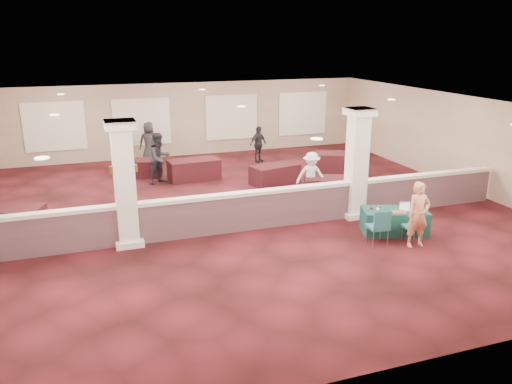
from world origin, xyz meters
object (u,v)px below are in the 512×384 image
object	(u,v)px
near_table	(394,221)
far_table_front_center	(275,174)
far_table_back_center	(194,169)
attendee_a	(160,158)
conf_chair_main	(415,225)
attendee_c	(258,144)
conf_chair_side	(379,225)
far_table_front_left	(8,221)
far_table_front_right	(331,188)
far_table_back_right	(340,162)
far_table_back_left	(140,168)
woman	(418,215)
attendee_d	(149,143)
attendee_b	(311,175)

from	to	relation	value
near_table	far_table_front_center	xyz separation A→B (m)	(-1.38, 5.44, 0.02)
far_table_back_center	attendee_a	world-z (taller)	attendee_a
conf_chair_main	attendee_c	bearing A→B (deg)	100.97
conf_chair_side	far_table_front_center	size ratio (longest dim) A/B	0.56
conf_chair_main	far_table_front_left	size ratio (longest dim) A/B	0.48
far_table_front_left	far_table_front_right	size ratio (longest dim) A/B	1.06
far_table_front_right	far_table_back_center	distance (m)	5.26
near_table	conf_chair_main	world-z (taller)	conf_chair_main
conf_chair_main	far_table_front_center	size ratio (longest dim) A/B	0.51
near_table	far_table_back_right	distance (m)	6.42
conf_chair_side	far_table_front_right	bearing A→B (deg)	85.40
near_table	far_table_back_center	world-z (taller)	far_table_back_center
far_table_back_left	attendee_c	world-z (taller)	attendee_c
far_table_front_left	far_table_front_center	bearing A→B (deg)	14.12
woman	far_table_front_left	world-z (taller)	woman
far_table_front_right	far_table_back_left	size ratio (longest dim) A/B	1.05
far_table_back_right	attendee_d	distance (m)	7.87
woman	far_table_back_center	size ratio (longest dim) A/B	0.91
far_table_front_center	far_table_front_right	world-z (taller)	far_table_front_center
far_table_front_center	far_table_back_left	bearing A→B (deg)	150.51
far_table_front_center	far_table_back_left	distance (m)	5.17
far_table_front_right	far_table_back_left	world-z (taller)	far_table_front_right
attendee_d	conf_chair_main	bearing A→B (deg)	125.31
near_table	far_table_front_left	xyz separation A→B (m)	(-9.88, 3.30, 0.04)
far_table_front_center	far_table_back_right	size ratio (longest dim) A/B	0.94
near_table	attendee_c	distance (m)	8.84
near_table	attendee_a	distance (m)	8.68
far_table_back_right	attendee_b	bearing A→B (deg)	-133.16
far_table_front_center	attendee_b	world-z (taller)	attendee_b
far_table_front_right	attendee_a	xyz separation A→B (m)	(-5.03, 3.58, 0.58)
conf_chair_main	attendee_c	size ratio (longest dim) A/B	0.58
far_table_front_left	attendee_b	distance (m)	9.06
far_table_back_left	attendee_d	distance (m)	2.19
conf_chair_main	attendee_d	world-z (taller)	attendee_d
far_table_front_right	attendee_c	world-z (taller)	attendee_c
far_table_front_left	far_table_back_center	bearing A→B (deg)	32.03
far_table_back_left	attendee_b	bearing A→B (deg)	-41.24
conf_chair_side	far_table_front_center	distance (m)	6.10
far_table_back_center	near_table	bearing A→B (deg)	-60.09
woman	attendee_b	xyz separation A→B (m)	(-0.85, 4.50, -0.08)
conf_chair_side	far_table_front_center	world-z (taller)	conf_chair_side
woman	attendee_d	world-z (taller)	attendee_d
conf_chair_side	conf_chair_main	bearing A→B (deg)	-6.56
far_table_front_center	far_table_back_center	world-z (taller)	far_table_back_center
conf_chair_main	attendee_b	distance (m)	4.47
woman	far_table_front_left	xyz separation A→B (m)	(-9.90, 4.24, -0.47)
far_table_front_center	far_table_back_right	world-z (taller)	far_table_back_right
far_table_front_center	far_table_back_left	xyz separation A→B (m)	(-4.50, 2.55, -0.02)
woman	attendee_a	distance (m)	9.44
attendee_a	conf_chair_main	bearing A→B (deg)	-85.09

